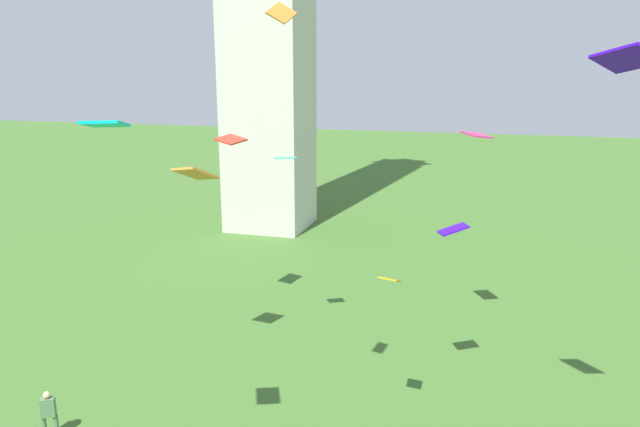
# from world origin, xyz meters

# --- Properties ---
(person_0) EXTENTS (0.51, 0.43, 1.72)m
(person_0) POSITION_xyz_m (-10.20, 17.80, 0.97)
(person_0) COLOR #51754C
(person_0) RESTS_ON ground_plane
(kite_flying_0) EXTENTS (1.19, 1.05, 0.38)m
(kite_flying_0) POSITION_xyz_m (2.25, 24.41, 6.42)
(kite_flying_0) COLOR #350BBF
(kite_flying_1) EXTENTS (0.63, 0.87, 0.40)m
(kite_flying_1) POSITION_xyz_m (0.53, 20.97, 5.57)
(kite_flying_1) COLOR #C9910C
(kite_flying_4) EXTENTS (1.24, 1.47, 0.27)m
(kite_flying_4) POSITION_xyz_m (-5.22, 15.20, 10.80)
(kite_flying_4) COLOR #04C4C5
(kite_flying_5) EXTENTS (0.62, 0.82, 0.63)m
(kite_flying_5) POSITION_xyz_m (-2.09, 18.55, 13.42)
(kite_flying_5) COLOR orange
(kite_flying_6) EXTENTS (1.42, 1.57, 0.22)m
(kite_flying_6) POSITION_xyz_m (2.78, 29.03, 9.34)
(kite_flying_6) COLOR #C22E72
(kite_flying_7) EXTENTS (1.20, 1.55, 0.37)m
(kite_flying_7) POSITION_xyz_m (-8.30, 28.91, 8.81)
(kite_flying_7) COLOR red
(kite_flying_8) EXTENTS (1.45, 1.67, 0.82)m
(kite_flying_8) POSITION_xyz_m (-7.48, 23.71, 8.10)
(kite_flying_8) COLOR orange
(kite_flying_9) EXTENTS (1.67, 1.68, 0.75)m
(kite_flying_9) POSITION_xyz_m (6.38, 19.92, 12.26)
(kite_flying_9) COLOR #3708C0
(kite_flying_10) EXTENTS (1.03, 0.92, 0.16)m
(kite_flying_10) POSITION_xyz_m (-4.83, 26.62, 8.40)
(kite_flying_10) COLOR #36E9DC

